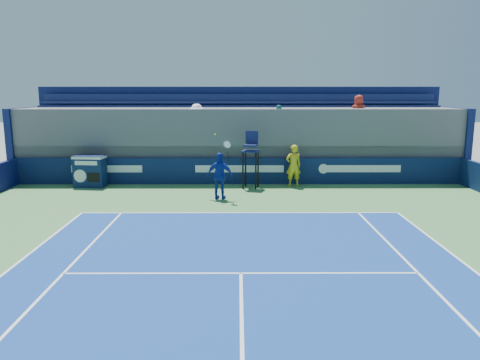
{
  "coord_description": "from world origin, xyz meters",
  "views": [
    {
      "loc": [
        -0.06,
        -3.83,
        4.17
      ],
      "look_at": [
        0.0,
        11.5,
        1.25
      ],
      "focal_mm": 35.0,
      "sensor_mm": 36.0,
      "label": 1
    }
  ],
  "objects_px": {
    "ball_person": "(293,166)",
    "umpire_chair": "(251,153)",
    "tennis_player": "(220,176)",
    "match_clock": "(90,170)"
  },
  "relations": [
    {
      "from": "tennis_player",
      "to": "umpire_chair",
      "type": "bearing_deg",
      "value": 60.03
    },
    {
      "from": "ball_person",
      "to": "umpire_chair",
      "type": "distance_m",
      "value": 2.01
    },
    {
      "from": "match_clock",
      "to": "umpire_chair",
      "type": "xyz_separation_m",
      "value": [
        7.07,
        -0.27,
        0.79
      ]
    },
    {
      "from": "ball_person",
      "to": "tennis_player",
      "type": "distance_m",
      "value": 4.0
    },
    {
      "from": "ball_person",
      "to": "tennis_player",
      "type": "xyz_separation_m",
      "value": [
        -3.14,
        -2.48,
        -0.01
      ]
    },
    {
      "from": "ball_person",
      "to": "umpire_chair",
      "type": "relative_size",
      "value": 0.75
    },
    {
      "from": "umpire_chair",
      "to": "tennis_player",
      "type": "xyz_separation_m",
      "value": [
        -1.25,
        -2.17,
        -0.6
      ]
    },
    {
      "from": "match_clock",
      "to": "umpire_chair",
      "type": "relative_size",
      "value": 0.56
    },
    {
      "from": "tennis_player",
      "to": "match_clock",
      "type": "bearing_deg",
      "value": 157.32
    },
    {
      "from": "umpire_chair",
      "to": "ball_person",
      "type": "bearing_deg",
      "value": 9.26
    }
  ]
}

